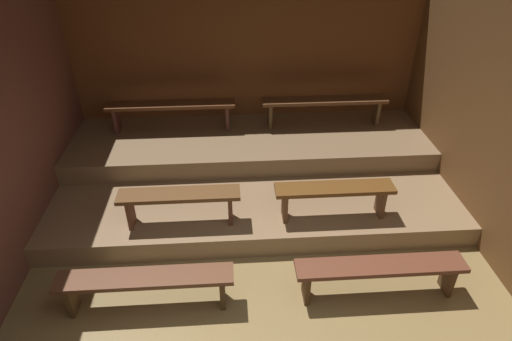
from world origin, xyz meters
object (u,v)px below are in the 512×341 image
Objects in this scene: bench_floor_left at (146,282)px; bench_lower_right at (334,193)px; bench_floor_right at (380,270)px; bench_middle_left at (171,108)px; bench_lower_left at (179,199)px; bench_middle_right at (324,104)px.

bench_lower_right is at bearing 25.55° from bench_floor_left.
bench_floor_right is 0.92× the size of bench_middle_left.
bench_floor_left is 2.94m from bench_middle_left.
bench_lower_left and bench_lower_right have the same top height.
bench_middle_right reaches higher than bench_lower_left.
bench_lower_left is at bearing 154.45° from bench_floor_right.
bench_middle_left and bench_middle_right have the same top height.
bench_floor_right is 1.24× the size of bench_lower_right.
bench_middle_right reaches higher than bench_lower_right.
bench_lower_left is (0.28, 0.99, 0.26)m from bench_floor_left.
bench_floor_right is at bearing -25.55° from bench_lower_left.
bench_floor_left is 3.75m from bench_middle_right.
bench_floor_left is 2.32m from bench_lower_right.
bench_floor_left is 2.36m from bench_floor_right.
bench_middle_left reaches higher than bench_lower_right.
bench_floor_right is at bearing 0.00° from bench_floor_left.
bench_floor_right is 2.32m from bench_lower_left.
bench_middle_right is (-0.03, 2.89, 0.55)m from bench_floor_right.
bench_floor_right is 0.92× the size of bench_middle_right.
bench_middle_left is 2.29m from bench_middle_right.
bench_middle_left is at bearing 97.36° from bench_lower_left.
bench_middle_left is at bearing 137.28° from bench_lower_right.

